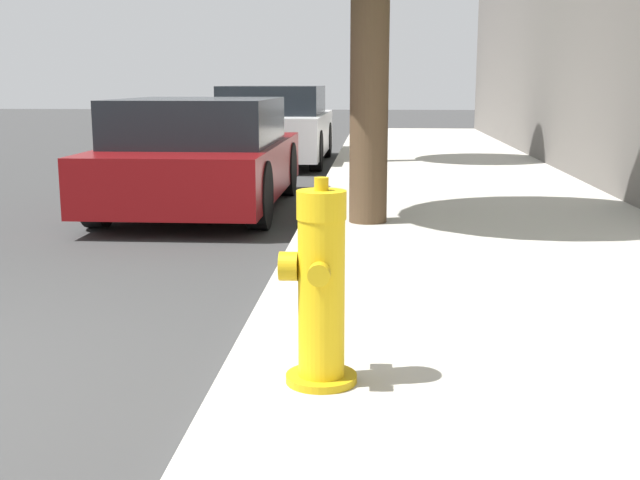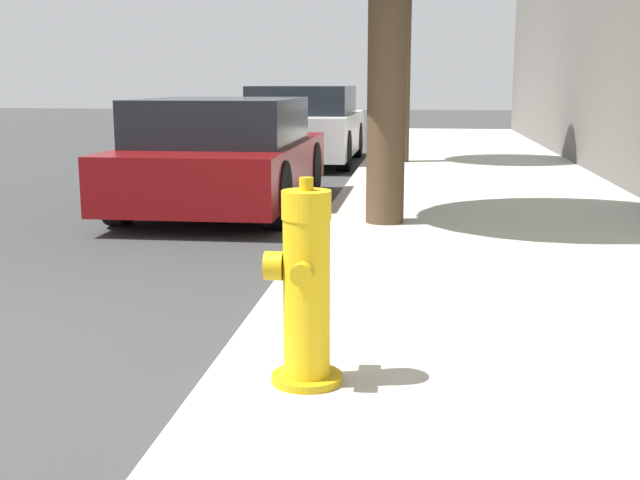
# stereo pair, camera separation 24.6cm
# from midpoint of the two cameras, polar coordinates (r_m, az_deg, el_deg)

# --- Properties ---
(sidewalk_slab) EXTENTS (3.49, 40.00, 0.15)m
(sidewalk_slab) POSITION_cam_midpoint_polar(r_m,az_deg,el_deg) (3.77, 18.01, -11.00)
(sidewalk_slab) COLOR #B7B2A8
(sidewalk_slab) RESTS_ON ground_plane
(fire_hydrant) EXTENTS (0.34, 0.34, 0.92)m
(fire_hydrant) POSITION_cam_midpoint_polar(r_m,az_deg,el_deg) (3.51, -1.99, -3.58)
(fire_hydrant) COLOR #C39C11
(fire_hydrant) RESTS_ON sidewalk_slab
(parked_car_near) EXTENTS (1.86, 3.98, 1.28)m
(parked_car_near) POSITION_cam_midpoint_polar(r_m,az_deg,el_deg) (9.35, -9.14, 5.94)
(parked_car_near) COLOR maroon
(parked_car_near) RESTS_ON ground_plane
(parked_car_mid) EXTENTS (1.88, 4.14, 1.39)m
(parked_car_mid) POSITION_cam_midpoint_polar(r_m,az_deg,el_deg) (14.67, -3.71, 8.11)
(parked_car_mid) COLOR silver
(parked_car_mid) RESTS_ON ground_plane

